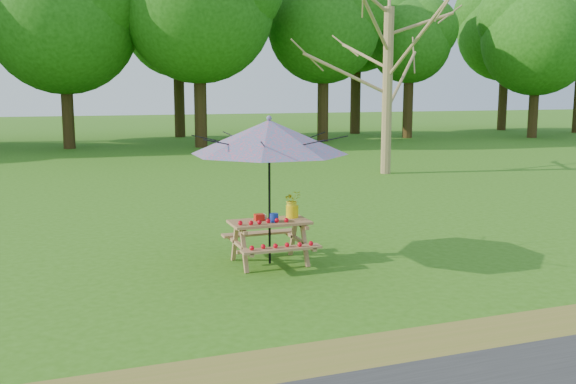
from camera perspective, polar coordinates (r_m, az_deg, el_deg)
name	(u,v)px	position (r m, az deg, el deg)	size (l,w,h in m)	color
ground	(503,257)	(10.87, 18.60, -5.50)	(120.00, 120.00, 0.00)	#326613
picnic_table	(270,243)	(9.86, -1.64, -4.54)	(1.20, 1.32, 0.67)	#935F42
patio_umbrella	(269,137)	(9.61, -1.69, 4.91)	(3.08, 3.08, 2.27)	black
produce_bins	(266,217)	(9.80, -1.96, -2.26)	(0.31, 0.41, 0.13)	red
tomatoes_row	(264,222)	(9.57, -2.16, -2.64)	(0.77, 0.13, 0.07)	red
flower_bucket	(292,203)	(10.00, 0.38, -1.01)	(0.28, 0.25, 0.43)	yellow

